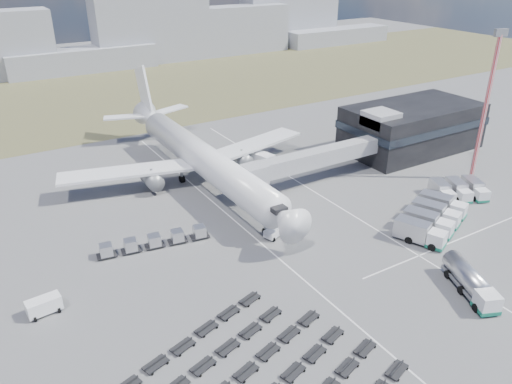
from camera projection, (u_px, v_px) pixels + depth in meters
ground at (299, 261)px, 71.86m from camera, size 420.00×420.00×0.00m
grass_strip at (93, 93)px, 156.32m from camera, size 420.00×90.00×0.01m
lane_markings at (338, 234)px, 78.73m from camera, size 47.12×110.00×0.01m
terminal at (411, 126)px, 110.32m from camera, size 30.40×16.40×11.00m
jet_bridge at (305, 161)px, 92.77m from camera, size 30.30×3.80×7.05m
airliner at (200, 156)px, 94.40m from camera, size 51.59×64.53×17.62m
skyline at (77, 41)px, 183.74m from camera, size 322.71×25.25×25.99m
fuel_tanker at (470, 282)px, 64.66m from camera, size 6.45×10.64×3.37m
pushback_tug at (274, 233)px, 77.72m from camera, size 3.57×2.76×1.43m
utility_van at (44, 306)px, 61.16m from camera, size 4.22×2.21×2.19m
catering_truck at (260, 160)px, 102.42m from camera, size 4.31×6.99×2.99m
service_trucks_near at (432, 218)px, 79.99m from camera, size 15.79×12.49×3.09m
service_trucks_far at (458, 190)px, 90.04m from camera, size 10.55×9.43×2.64m
uld_row at (154, 241)px, 74.82m from camera, size 17.02×4.37×1.86m
floodlight_mast at (485, 108)px, 91.75m from camera, size 2.70×2.18×28.28m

